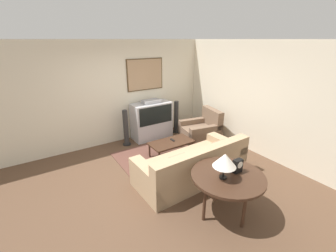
{
  "coord_description": "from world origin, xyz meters",
  "views": [
    {
      "loc": [
        -2.04,
        -3.55,
        2.7
      ],
      "look_at": [
        0.69,
        0.67,
        0.75
      ],
      "focal_mm": 24.0,
      "sensor_mm": 36.0,
      "label": 1
    }
  ],
  "objects": [
    {
      "name": "coffee_table",
      "position": [
        0.7,
        0.53,
        0.34
      ],
      "size": [
        1.05,
        0.56,
        0.38
      ],
      "color": "#3D2619",
      "rests_on": "ground_plane"
    },
    {
      "name": "console_table",
      "position": [
        0.37,
        -1.56,
        0.66
      ],
      "size": [
        1.15,
        1.15,
        0.73
      ],
      "color": "#3D2619",
      "rests_on": "ground_plane"
    },
    {
      "name": "tv",
      "position": [
        0.86,
        1.78,
        0.53
      ],
      "size": [
        1.12,
        0.53,
        1.13
      ],
      "color": "#B7B7BC",
      "rests_on": "ground_plane"
    },
    {
      "name": "couch",
      "position": [
        0.53,
        -0.5,
        0.29
      ],
      "size": [
        2.31,
        1.06,
        0.82
      ],
      "rotation": [
        0.0,
        0.0,
        3.17
      ],
      "color": "tan",
      "rests_on": "ground_plane"
    },
    {
      "name": "area_rug",
      "position": [
        0.57,
        0.57,
        0.01
      ],
      "size": [
        2.21,
        1.75,
        0.01
      ],
      "color": "brown",
      "rests_on": "ground_plane"
    },
    {
      "name": "wall_right",
      "position": [
        2.63,
        0.0,
        1.35
      ],
      "size": [
        0.06,
        12.0,
        2.7
      ],
      "color": "beige",
      "rests_on": "ground_plane"
    },
    {
      "name": "speaker_tower_right",
      "position": [
        1.68,
        1.73,
        0.46
      ],
      "size": [
        0.23,
        0.23,
        0.98
      ],
      "color": "black",
      "rests_on": "ground_plane"
    },
    {
      "name": "remote",
      "position": [
        0.77,
        0.59,
        0.39
      ],
      "size": [
        0.05,
        0.16,
        0.02
      ],
      "color": "black",
      "rests_on": "coffee_table"
    },
    {
      "name": "armchair",
      "position": [
        1.94,
        0.86,
        0.28
      ],
      "size": [
        1.09,
        0.99,
        0.88
      ],
      "rotation": [
        0.0,
        0.0,
        -1.76
      ],
      "color": "brown",
      "rests_on": "ground_plane"
    },
    {
      "name": "ground_plane",
      "position": [
        0.0,
        0.0,
        0.0
      ],
      "size": [
        12.0,
        12.0,
        0.0
      ],
      "primitive_type": "plane",
      "color": "brown"
    },
    {
      "name": "wall_back",
      "position": [
        0.02,
        2.13,
        1.36
      ],
      "size": [
        12.0,
        0.1,
        2.7
      ],
      "color": "beige",
      "rests_on": "ground_plane"
    },
    {
      "name": "table_lamp",
      "position": [
        0.24,
        -1.57,
        1.03
      ],
      "size": [
        0.35,
        0.35,
        0.41
      ],
      "color": "black",
      "rests_on": "console_table"
    },
    {
      "name": "mantel_clock",
      "position": [
        0.55,
        -1.58,
        0.84
      ],
      "size": [
        0.15,
        0.1,
        0.22
      ],
      "color": "black",
      "rests_on": "console_table"
    },
    {
      "name": "speaker_tower_left",
      "position": [
        0.04,
        1.73,
        0.46
      ],
      "size": [
        0.23,
        0.23,
        0.98
      ],
      "color": "black",
      "rests_on": "ground_plane"
    }
  ]
}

